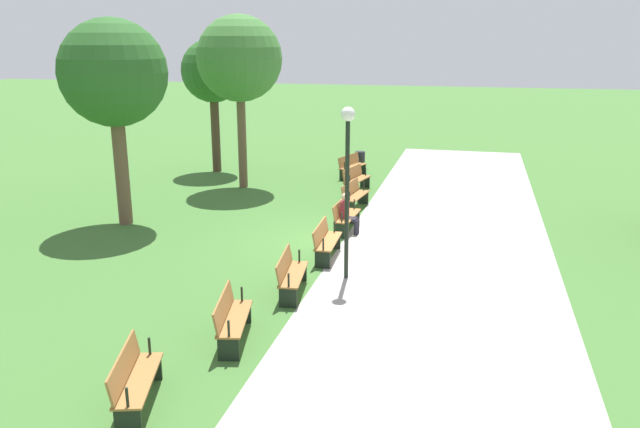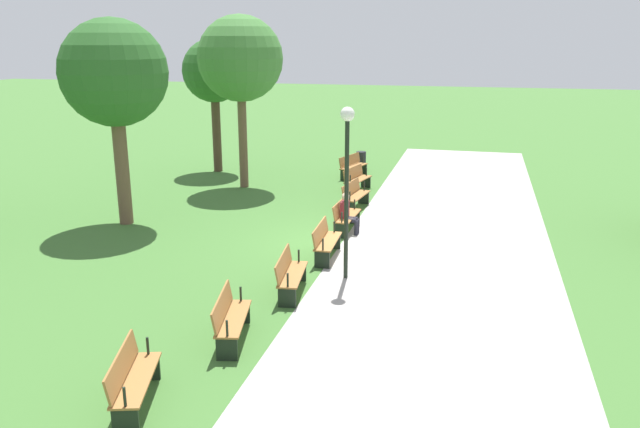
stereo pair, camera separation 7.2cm
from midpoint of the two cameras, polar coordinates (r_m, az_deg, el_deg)
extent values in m
plane|color=#3D6B2D|center=(17.13, 1.90, -2.70)|extent=(120.00, 120.00, 0.00)
cube|color=#A39E99|center=(16.79, 11.40, -3.39)|extent=(31.52, 5.56, 0.01)
cube|color=#996633|center=(25.25, 3.20, 4.36)|extent=(1.68, 0.90, 0.04)
cube|color=#996633|center=(25.29, 2.81, 4.95)|extent=(1.58, 0.58, 0.40)
cube|color=black|center=(25.94, 3.98, 4.13)|extent=(0.17, 0.37, 0.43)
cylinder|color=black|center=(25.86, 4.04, 4.98)|extent=(0.06, 0.06, 0.30)
cube|color=black|center=(24.65, 2.36, 3.54)|extent=(0.17, 0.37, 0.43)
cylinder|color=black|center=(24.56, 2.41, 4.44)|extent=(0.06, 0.06, 0.30)
cube|color=#996633|center=(22.86, 3.58, 3.15)|extent=(1.68, 0.78, 0.04)
cube|color=#996633|center=(22.89, 3.13, 3.80)|extent=(1.61, 0.45, 0.40)
cube|color=black|center=(23.59, 4.29, 2.95)|extent=(0.14, 0.38, 0.43)
cylinder|color=black|center=(23.50, 4.35, 3.89)|extent=(0.05, 0.05, 0.30)
cube|color=black|center=(22.25, 2.81, 2.20)|extent=(0.14, 0.38, 0.43)
cylinder|color=black|center=(22.15, 2.87, 3.18)|extent=(0.05, 0.05, 0.30)
cube|color=#996633|center=(20.49, 3.46, 1.68)|extent=(1.66, 0.64, 0.04)
cube|color=#996633|center=(20.49, 2.94, 2.38)|extent=(1.62, 0.31, 0.40)
cube|color=black|center=(21.24, 4.09, 1.52)|extent=(0.11, 0.38, 0.43)
cylinder|color=black|center=(21.14, 4.16, 2.55)|extent=(0.05, 0.05, 0.30)
cube|color=black|center=(19.86, 2.77, 0.54)|extent=(0.11, 0.38, 0.43)
cylinder|color=black|center=(19.75, 2.84, 1.64)|extent=(0.05, 0.05, 0.30)
cube|color=#996633|center=(18.15, 2.66, -0.17)|extent=(1.64, 0.51, 0.04)
cube|color=#996633|center=(18.13, 2.05, 0.62)|extent=(1.62, 0.17, 0.40)
cube|color=black|center=(18.91, 3.21, -0.25)|extent=(0.08, 0.38, 0.43)
cylinder|color=black|center=(18.80, 3.28, 0.90)|extent=(0.05, 0.05, 0.30)
cube|color=black|center=(17.52, 2.05, -1.54)|extent=(0.08, 0.38, 0.43)
cylinder|color=black|center=(17.40, 2.12, -0.31)|extent=(0.05, 0.05, 0.30)
cube|color=#996633|center=(15.87, 0.87, -2.51)|extent=(1.64, 0.51, 0.04)
cube|color=#996633|center=(15.83, 0.16, -1.63)|extent=(1.62, 0.17, 0.40)
cube|color=black|center=(16.64, 1.36, -2.48)|extent=(0.08, 0.38, 0.43)
cylinder|color=black|center=(16.52, 1.43, -1.18)|extent=(0.05, 0.05, 0.30)
cube|color=black|center=(15.25, 0.33, -4.20)|extent=(0.08, 0.38, 0.43)
cylinder|color=black|center=(15.11, 0.40, -2.80)|extent=(0.05, 0.05, 0.30)
cube|color=#996633|center=(13.71, -2.36, -5.52)|extent=(1.66, 0.64, 0.04)
cube|color=#996633|center=(13.65, -3.20, -4.53)|extent=(1.62, 0.31, 0.40)
cube|color=black|center=(14.48, -1.87, -5.31)|extent=(0.11, 0.38, 0.43)
cylinder|color=black|center=(14.34, -1.81, -3.84)|extent=(0.05, 0.05, 0.30)
cube|color=black|center=(13.11, -2.87, -7.65)|extent=(0.11, 0.38, 0.43)
cylinder|color=black|center=(12.96, -2.81, -6.05)|extent=(0.05, 0.05, 0.30)
cube|color=#996633|center=(11.75, -7.72, -9.41)|extent=(1.68, 0.78, 0.04)
cube|color=#996633|center=(11.69, -8.74, -8.30)|extent=(1.61, 0.45, 0.40)
cube|color=black|center=(12.52, -7.11, -8.93)|extent=(0.14, 0.38, 0.43)
cylinder|color=black|center=(12.36, -7.08, -7.27)|extent=(0.05, 0.05, 0.30)
cube|color=black|center=(11.20, -8.32, -12.11)|extent=(0.14, 0.38, 0.43)
cylinder|color=black|center=(11.01, -8.29, -10.30)|extent=(0.05, 0.05, 0.30)
cube|color=#996633|center=(10.14, -16.20, -14.27)|extent=(1.68, 0.90, 0.04)
cube|color=#996633|center=(10.07, -17.44, -13.03)|extent=(1.58, 0.58, 0.40)
cube|color=black|center=(10.89, -15.22, -13.39)|extent=(0.17, 0.37, 0.43)
cylinder|color=black|center=(10.70, -15.26, -11.54)|extent=(0.06, 0.06, 0.30)
cube|color=black|center=(9.64, -17.11, -17.68)|extent=(0.17, 0.37, 0.43)
cylinder|color=black|center=(9.43, -17.19, -15.67)|extent=(0.06, 0.06, 0.30)
cube|color=maroon|center=(17.83, 2.39, 0.38)|extent=(0.33, 0.21, 0.50)
sphere|color=tan|center=(17.72, 2.47, 1.60)|extent=(0.22, 0.22, 0.22)
cylinder|color=#23232D|center=(17.94, 3.01, -0.42)|extent=(0.15, 0.37, 0.13)
cylinder|color=#23232D|center=(17.96, 3.56, -1.12)|extent=(0.11, 0.11, 0.43)
cylinder|color=#23232D|center=(17.77, 2.87, -0.57)|extent=(0.15, 0.37, 0.13)
cylinder|color=#23232D|center=(17.80, 3.42, -1.28)|extent=(0.11, 0.11, 0.43)
cylinder|color=brown|center=(19.49, -17.53, 4.12)|extent=(0.41, 0.41, 3.48)
sphere|color=#285B23|center=(19.16, -18.21, 12.16)|extent=(3.08, 3.08, 3.08)
cylinder|color=brown|center=(23.51, -6.97, 6.92)|extent=(0.32, 0.32, 3.72)
sphere|color=#3D7533|center=(23.25, -7.21, 13.91)|extent=(3.08, 3.08, 3.08)
cylinder|color=#4C3828|center=(26.59, -9.34, 7.41)|extent=(0.36, 0.36, 3.33)
sphere|color=#285B23|center=(26.36, -9.59, 12.79)|extent=(2.56, 2.56, 2.56)
cylinder|color=black|center=(14.19, 2.57, 1.13)|extent=(0.10, 0.10, 3.68)
sphere|color=white|center=(13.82, 2.68, 9.10)|extent=(0.32, 0.32, 0.32)
cylinder|color=black|center=(26.73, 3.85, 4.87)|extent=(0.41, 0.41, 0.79)
camera|label=1|loc=(0.04, -89.88, 0.03)|focal=35.05mm
camera|label=2|loc=(0.04, 90.12, -0.03)|focal=35.05mm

